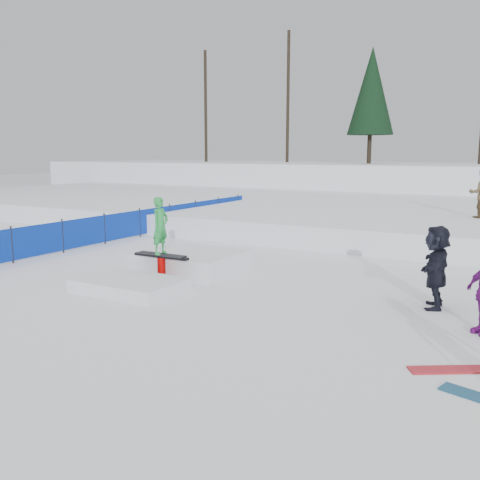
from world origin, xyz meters
The scene contains 7 objects.
ground centered at (0.00, 0.00, 0.00)m, with size 120.00×120.00×0.00m, color white.
snow_berm centered at (0.00, 30.00, 1.20)m, with size 60.00×14.00×2.40m, color white.
snow_midrise centered at (0.00, 16.00, 0.40)m, with size 50.00×18.00×0.80m, color white.
safety_fence centered at (-6.50, 6.60, 0.55)m, with size 0.05×16.00×1.10m.
spectator_dark centered at (5.02, 2.23, 0.87)m, with size 1.61×0.51×1.74m, color black.
loose_board_red centered at (5.90, -1.02, 0.01)m, with size 1.40×0.28×0.03m, color #AC212A.
jib_rail_feature centered at (-1.39, 1.90, 0.30)m, with size 2.60×4.40×2.11m.
Camera 1 is at (6.79, -9.15, 3.22)m, focal length 40.00 mm.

